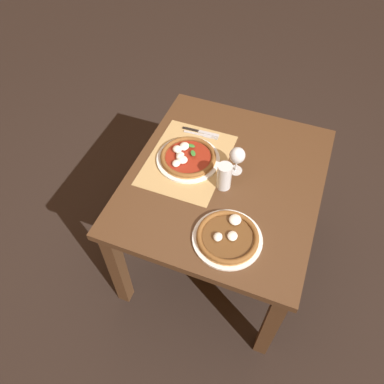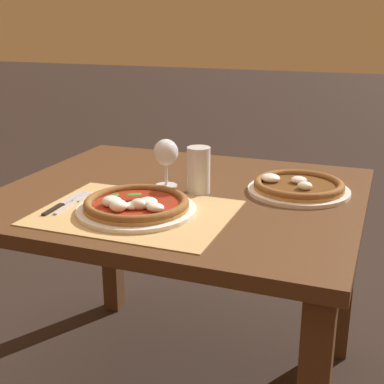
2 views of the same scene
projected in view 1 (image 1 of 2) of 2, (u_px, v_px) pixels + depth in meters
The scene contains 9 objects.
ground_plane at pixel (218, 250), 2.48m from camera, with size 24.00×24.00×0.00m, color black.
dining_table at pixel (224, 191), 1.99m from camera, with size 1.11×0.96×0.74m.
paper_placemat at pixel (188, 160), 1.98m from camera, with size 0.53×0.40×0.00m, color tan.
pizza_near at pixel (188, 157), 1.96m from camera, with size 0.33×0.33×0.05m.
pizza_far at pixel (228, 237), 1.66m from camera, with size 0.32×0.32×0.05m.
wine_glass at pixel (237, 156), 1.85m from camera, with size 0.08×0.08×0.16m.
pint_glass at pixel (224, 177), 1.81m from camera, with size 0.07×0.07×0.15m.
fork at pixel (201, 135), 2.09m from camera, with size 0.03×0.20×0.00m.
knife at pixel (201, 132), 2.11m from camera, with size 0.03×0.22×0.01m.
Camera 1 is at (1.22, 0.29, 2.18)m, focal length 35.00 mm.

